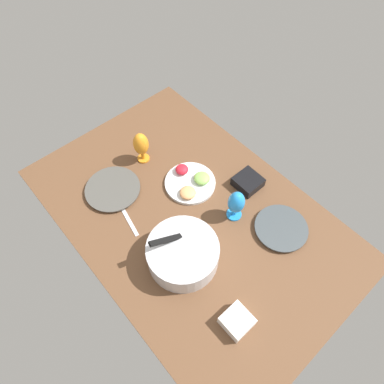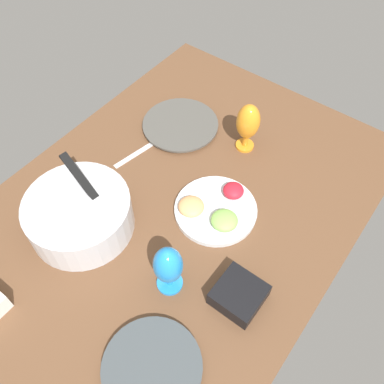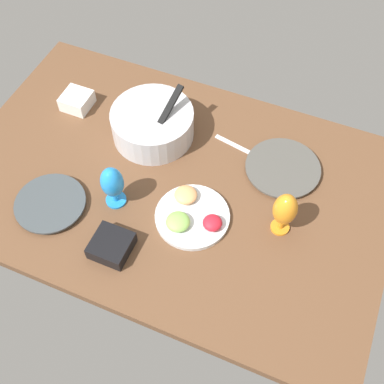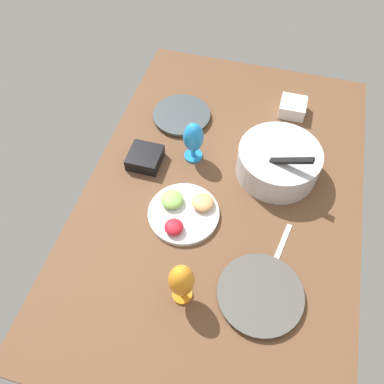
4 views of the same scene
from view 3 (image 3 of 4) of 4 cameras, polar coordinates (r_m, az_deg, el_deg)
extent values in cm
cube|color=brown|center=(181.82, -2.39, 0.91)|extent=(160.00, 104.00, 4.00)
cylinder|color=silver|center=(180.56, -16.16, -1.43)|extent=(23.23, 23.23, 1.37)
cylinder|color=#3E4549|center=(179.68, -16.24, -1.24)|extent=(25.24, 25.24, 0.82)
cylinder|color=silver|center=(185.52, 10.52, 2.63)|extent=(25.81, 25.81, 1.34)
cylinder|color=#4E4C47|center=(184.68, 10.57, 2.83)|extent=(28.05, 28.05, 0.81)
cylinder|color=silver|center=(190.25, -4.61, 7.92)|extent=(31.70, 31.70, 11.96)
cylinder|color=white|center=(187.61, -4.69, 8.66)|extent=(28.53, 28.53, 2.15)
cube|color=black|center=(183.17, -3.18, 8.94)|extent=(6.29, 23.03, 12.97)
cylinder|color=silver|center=(170.56, 0.04, -2.89)|extent=(26.21, 26.21, 1.80)
ellipsoid|color=red|center=(166.17, 2.40, -3.61)|extent=(6.72, 6.72, 3.78)
ellipsoid|color=#F2A566|center=(172.38, -0.73, -0.34)|extent=(8.17, 8.17, 3.35)
ellipsoid|color=#8CC659|center=(166.45, -1.65, -3.49)|extent=(8.30, 8.30, 3.54)
cylinder|color=#228AE4|center=(176.85, -8.84, -0.92)|extent=(7.39, 7.39, 1.00)
cylinder|color=#228AE4|center=(174.93, -8.94, -0.50)|extent=(2.00, 2.00, 3.66)
ellipsoid|color=#228AE4|center=(167.95, -9.32, 1.12)|extent=(8.05, 8.05, 13.50)
cylinder|color=orange|center=(171.55, 10.22, -4.06)|extent=(6.52, 6.52, 1.00)
cylinder|color=orange|center=(169.30, 10.35, -3.61)|extent=(2.00, 2.00, 4.30)
ellipsoid|color=orange|center=(161.75, 10.82, -1.99)|extent=(8.15, 8.15, 13.68)
cube|color=black|center=(165.12, -9.39, -6.18)|extent=(12.68, 12.68, 5.34)
cube|color=tan|center=(163.63, -9.47, -5.90)|extent=(10.40, 10.40, 1.71)
cube|color=white|center=(207.80, -13.29, 10.34)|extent=(11.09, 11.09, 5.97)
cube|color=#F9E072|center=(206.48, -13.39, 10.71)|extent=(9.10, 9.10, 1.91)
cube|color=silver|center=(190.76, 5.11, 5.43)|extent=(18.02, 5.17, 0.60)
camera|label=1|loc=(1.86, -23.84, 53.06)|focal=32.05mm
camera|label=2|loc=(1.13, -45.06, 22.56)|focal=39.00mm
camera|label=4|loc=(1.14, 49.12, 28.57)|focal=36.67mm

